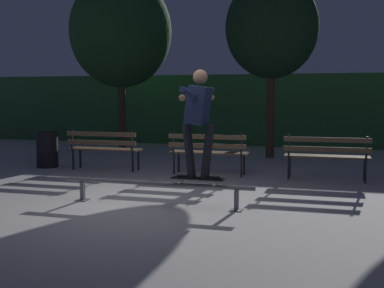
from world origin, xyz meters
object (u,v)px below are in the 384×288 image
object	(u,v)px
skateboarder	(198,114)
tree_behind_benches	(272,28)
park_bench_right_center	(327,153)
skateboard	(198,179)
park_bench_leftmost	(104,146)
park_bench_left_center	(208,149)
grind_rail	(156,187)
tree_far_left	(121,32)
trash_can	(47,149)

from	to	relation	value
skateboarder	tree_behind_benches	size ratio (longest dim) A/B	0.34
park_bench_right_center	skateboard	bearing A→B (deg)	-121.26
park_bench_right_center	tree_behind_benches	size ratio (longest dim) A/B	0.34
park_bench_leftmost	park_bench_left_center	distance (m)	2.33
grind_rail	tree_far_left	bearing A→B (deg)	118.01
skateboard	trash_can	distance (m)	5.29
park_bench_leftmost	trash_can	size ratio (longest dim) A/B	2.00
park_bench_right_center	grind_rail	bearing A→B (deg)	-129.85
park_bench_leftmost	trash_can	distance (m)	1.46
skateboarder	park_bench_right_center	xyz separation A→B (m)	(1.74, 2.87, -0.83)
tree_far_left	trash_can	distance (m)	4.86
grind_rail	park_bench_left_center	bearing A→B (deg)	88.75
park_bench_left_center	tree_far_left	size ratio (longest dim) A/B	0.31
park_bench_left_center	tree_far_left	bearing A→B (deg)	133.35
skateboarder	park_bench_leftmost	distance (m)	4.18
park_bench_left_center	trash_can	world-z (taller)	park_bench_left_center
skateboard	trash_can	xyz separation A→B (m)	(-4.38, 2.96, -0.02)
tree_far_left	skateboarder	bearing A→B (deg)	-57.82
skateboard	trash_can	world-z (taller)	trash_can
tree_behind_benches	grind_rail	bearing A→B (deg)	-98.49
park_bench_left_center	park_bench_right_center	world-z (taller)	same
skateboarder	tree_far_left	xyz separation A→B (m)	(-4.23, 6.73, 2.11)
skateboarder	trash_can	distance (m)	5.37
park_bench_left_center	tree_far_left	world-z (taller)	tree_far_left
park_bench_leftmost	park_bench_left_center	bearing A→B (deg)	0.00
skateboarder	park_bench_right_center	size ratio (longest dim) A/B	0.97
skateboard	tree_behind_benches	world-z (taller)	tree_behind_benches
grind_rail	tree_behind_benches	distance (m)	6.86
skateboard	park_bench_left_center	size ratio (longest dim) A/B	0.49
skateboard	tree_behind_benches	size ratio (longest dim) A/B	0.17
skateboard	grind_rail	bearing A→B (deg)	180.00
skateboard	skateboarder	bearing A→B (deg)	-2.96
park_bench_leftmost	trash_can	xyz separation A→B (m)	(-1.46, 0.09, -0.12)
tree_behind_benches	park_bench_right_center	bearing A→B (deg)	-65.09
tree_behind_benches	trash_can	distance (m)	6.30
park_bench_left_center	park_bench_right_center	distance (m)	2.33
skateboarder	park_bench_leftmost	bearing A→B (deg)	135.55
skateboarder	park_bench_right_center	world-z (taller)	skateboarder
grind_rail	park_bench_left_center	world-z (taller)	park_bench_left_center
skateboarder	trash_can	size ratio (longest dim) A/B	1.95
park_bench_right_center	skateboarder	bearing A→B (deg)	-121.22
grind_rail	park_bench_right_center	distance (m)	3.75
trash_can	park_bench_right_center	bearing A→B (deg)	-0.83
park_bench_leftmost	tree_behind_benches	size ratio (longest dim) A/B	0.34
skateboard	park_bench_leftmost	xyz separation A→B (m)	(-2.92, 2.87, 0.11)
skateboarder	tree_behind_benches	distance (m)	6.39
skateboarder	tree_behind_benches	world-z (taller)	tree_behind_benches
park_bench_right_center	tree_far_left	bearing A→B (deg)	147.15
grind_rail	trash_can	distance (m)	4.76
tree_behind_benches	park_bench_leftmost	bearing A→B (deg)	-134.75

